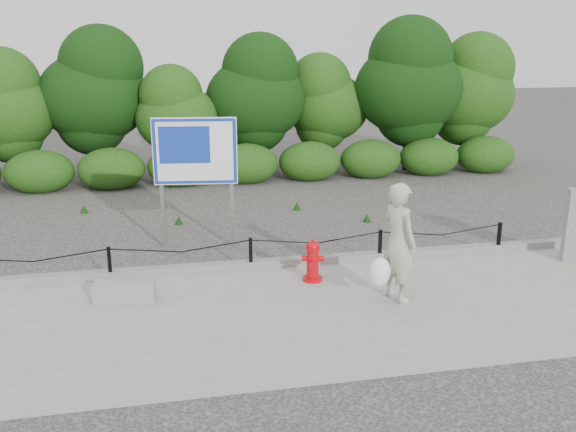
% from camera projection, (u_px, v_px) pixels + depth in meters
% --- Properties ---
extents(ground, '(90.00, 90.00, 0.00)m').
position_uv_depth(ground, '(251.00, 273.00, 11.27)').
color(ground, '#2D2B28').
rests_on(ground, ground).
extents(sidewalk, '(14.00, 4.00, 0.08)m').
position_uv_depth(sidewalk, '(270.00, 316.00, 9.37)').
color(sidewalk, gray).
rests_on(sidewalk, ground).
extents(curb, '(14.00, 0.22, 0.14)m').
position_uv_depth(curb, '(251.00, 264.00, 11.28)').
color(curb, slate).
rests_on(curb, sidewalk).
extents(chain_barrier, '(10.06, 0.06, 0.60)m').
position_uv_depth(chain_barrier, '(251.00, 250.00, 11.15)').
color(chain_barrier, black).
rests_on(chain_barrier, sidewalk).
extents(treeline, '(20.53, 3.82, 4.87)m').
position_uv_depth(treeline, '(229.00, 94.00, 19.12)').
color(treeline, black).
rests_on(treeline, ground).
extents(fire_hydrant, '(0.42, 0.44, 0.75)m').
position_uv_depth(fire_hydrant, '(313.00, 261.00, 10.60)').
color(fire_hydrant, red).
rests_on(fire_hydrant, sidewalk).
extents(pedestrian, '(0.87, 0.82, 1.94)m').
position_uv_depth(pedestrian, '(397.00, 244.00, 9.67)').
color(pedestrian, '#ACAA94').
rests_on(pedestrian, sidewalk).
extents(concrete_block, '(1.00, 0.44, 0.31)m').
position_uv_depth(concrete_block, '(125.00, 291.00, 9.83)').
color(concrete_block, gray).
rests_on(concrete_block, sidewalk).
extents(advertising_sign, '(1.68, 0.32, 2.69)m').
position_uv_depth(advertising_sign, '(195.00, 157.00, 12.21)').
color(advertising_sign, slate).
rests_on(advertising_sign, ground).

